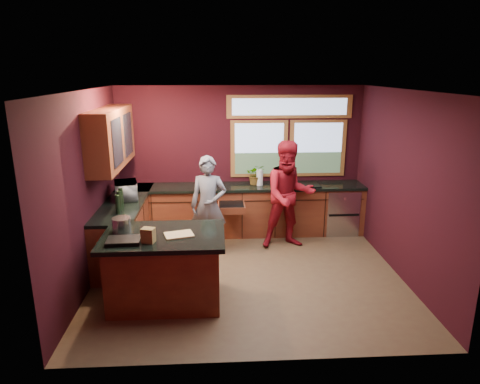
{
  "coord_description": "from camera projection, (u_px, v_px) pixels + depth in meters",
  "views": [
    {
      "loc": [
        -0.45,
        -5.83,
        2.96
      ],
      "look_at": [
        -0.1,
        0.4,
        1.18
      ],
      "focal_mm": 32.0,
      "sensor_mm": 36.0,
      "label": 1
    }
  ],
  "objects": [
    {
      "name": "paper_towel",
      "position": [
        260.0,
        178.0,
        7.79
      ],
      "size": [
        0.12,
        0.12,
        0.28
      ],
      "primitive_type": "cylinder",
      "color": "silver",
      "rests_on": "back_counter"
    },
    {
      "name": "paper_bag",
      "position": [
        148.0,
        235.0,
        5.16
      ],
      "size": [
        0.18,
        0.16,
        0.18
      ],
      "primitive_type": "cube",
      "rotation": [
        0.0,
        0.0,
        -0.27
      ],
      "color": "brown",
      "rests_on": "island"
    },
    {
      "name": "back_counter",
      "position": [
        252.0,
        209.0,
        7.95
      ],
      "size": [
        4.5,
        0.64,
        0.93
      ],
      "color": "#592015",
      "rests_on": "floor"
    },
    {
      "name": "potted_plant",
      "position": [
        256.0,
        175.0,
        7.82
      ],
      "size": [
        0.34,
        0.29,
        0.38
      ],
      "primitive_type": "imported",
      "color": "#999999",
      "rests_on": "back_counter"
    },
    {
      "name": "black_tray",
      "position": [
        124.0,
        241.0,
        5.17
      ],
      "size": [
        0.42,
        0.3,
        0.05
      ],
      "primitive_type": "cube",
      "rotation": [
        0.0,
        0.0,
        0.06
      ],
      "color": "black",
      "rests_on": "island"
    },
    {
      "name": "microwave",
      "position": [
        126.0,
        191.0,
        6.95
      ],
      "size": [
        0.46,
        0.58,
        0.28
      ],
      "primitive_type": "imported",
      "rotation": [
        0.0,
        0.0,
        1.81
      ],
      "color": "#999999",
      "rests_on": "left_counter"
    },
    {
      "name": "stock_pot",
      "position": [
        122.0,
        224.0,
        5.53
      ],
      "size": [
        0.24,
        0.24,
        0.18
      ],
      "primitive_type": "cylinder",
      "color": "#B9B9BE",
      "rests_on": "island"
    },
    {
      "name": "cutting_board",
      "position": [
        179.0,
        235.0,
        5.4
      ],
      "size": [
        0.41,
        0.34,
        0.02
      ],
      "primitive_type": "cube",
      "rotation": [
        0.0,
        0.0,
        0.28
      ],
      "color": "tan",
      "rests_on": "island"
    },
    {
      "name": "island",
      "position": [
        165.0,
        268.0,
        5.57
      ],
      "size": [
        1.55,
        1.05,
        0.95
      ],
      "color": "#592015",
      "rests_on": "floor"
    },
    {
      "name": "person_red",
      "position": [
        289.0,
        195.0,
        7.22
      ],
      "size": [
        0.97,
        0.79,
        1.85
      ],
      "primitive_type": "imported",
      "rotation": [
        0.0,
        0.0,
        0.11
      ],
      "color": "maroon",
      "rests_on": "floor"
    },
    {
      "name": "left_counter",
      "position": [
        126.0,
        228.0,
        7.01
      ],
      "size": [
        0.64,
        2.3,
        0.93
      ],
      "color": "#592015",
      "rests_on": "floor"
    },
    {
      "name": "room_shell",
      "position": [
        206.0,
        153.0,
        6.22
      ],
      "size": [
        4.52,
        4.02,
        2.71
      ],
      "color": "black",
      "rests_on": "ground"
    },
    {
      "name": "floor",
      "position": [
        248.0,
        274.0,
        6.43
      ],
      "size": [
        4.5,
        4.5,
        0.0
      ],
      "primitive_type": "plane",
      "color": "brown",
      "rests_on": "ground"
    },
    {
      "name": "person_grey",
      "position": [
        209.0,
        205.0,
        7.01
      ],
      "size": [
        0.65,
        0.48,
        1.64
      ],
      "primitive_type": "imported",
      "rotation": [
        0.0,
        0.0,
        -0.16
      ],
      "color": "slate",
      "rests_on": "floor"
    }
  ]
}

